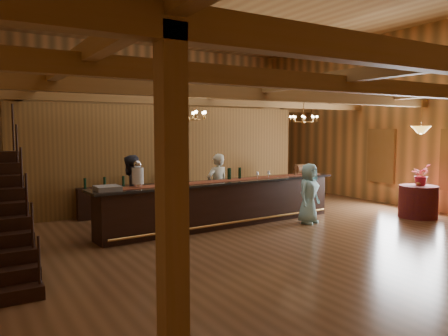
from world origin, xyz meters
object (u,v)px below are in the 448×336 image
raffle_drum (299,169)px  pendant_lamp (421,130)px  tasting_bar (224,203)px  round_table (418,202)px  staff_second (131,192)px  floor_plant (293,185)px  chandelier_left (188,115)px  beverage_dispenser (138,175)px  backbar_shelf (133,200)px  chandelier_right (303,119)px  bartender (217,187)px  guest (309,193)px

raffle_drum → pendant_lamp: pendant_lamp is taller
tasting_bar → round_table: 5.42m
raffle_drum → staff_second: size_ratio=0.19×
raffle_drum → floor_plant: raffle_drum is taller
chandelier_left → beverage_dispenser: bearing=142.2°
backbar_shelf → chandelier_right: (4.56, -1.92, 2.30)m
pendant_lamp → tasting_bar: bearing=159.9°
tasting_bar → floor_plant: floor_plant is taller
chandelier_right → bartender: (-2.77, 0.25, -1.84)m
beverage_dispenser → floor_plant: beverage_dispenser is taller
raffle_drum → chandelier_left: 4.21m
tasting_bar → backbar_shelf: (-1.50, 2.48, -0.15)m
backbar_shelf → round_table: (6.59, -4.34, 0.02)m
tasting_bar → chandelier_right: 3.77m
backbar_shelf → chandelier_left: size_ratio=3.76×
chandelier_left → staff_second: (-0.75, 1.57, -1.81)m
pendant_lamp → staff_second: (-7.21, 2.67, -1.50)m
guest → round_table: bearing=-36.1°
beverage_dispenser → round_table: 7.63m
pendant_lamp → bartender: 5.71m
backbar_shelf → chandelier_left: 3.97m
tasting_bar → pendant_lamp: bearing=-23.2°
tasting_bar → round_table: tasting_bar is taller
backbar_shelf → staff_second: size_ratio=1.67×
beverage_dispenser → chandelier_left: 1.72m
tasting_bar → pendant_lamp: (5.09, -1.86, 1.83)m
raffle_drum → chandelier_right: bearing=41.4°
pendant_lamp → staff_second: pendant_lamp is taller
floor_plant → backbar_shelf: bearing=169.3°
tasting_bar → guest: guest is taller
round_table → staff_second: (-7.21, 2.67, 0.46)m
backbar_shelf → guest: (3.51, -3.35, 0.35)m
chandelier_right → staff_second: chandelier_right is taller
chandelier_left → bartender: (1.65, 1.57, -1.83)m
backbar_shelf → tasting_bar: bearing=-53.3°
beverage_dispenser → backbar_shelf: 2.84m
pendant_lamp → chandelier_left: bearing=170.3°
round_table → chandelier_right: chandelier_right is taller
tasting_bar → guest: bearing=-26.5°
round_table → bartender: size_ratio=0.58×
bartender → round_table: bearing=145.7°
raffle_drum → bartender: bartender is taller
chandelier_right → raffle_drum: bearing=-138.6°
raffle_drum → staff_second: bearing=171.0°
round_table → chandelier_right: (-2.04, 2.42, 2.28)m
staff_second → guest: (4.13, -1.69, -0.12)m
raffle_drum → staff_second: staff_second is taller
chandelier_right → floor_plant: (0.46, 0.97, -2.08)m
staff_second → beverage_dispenser: bearing=44.4°
pendant_lamp → chandelier_right: bearing=130.1°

